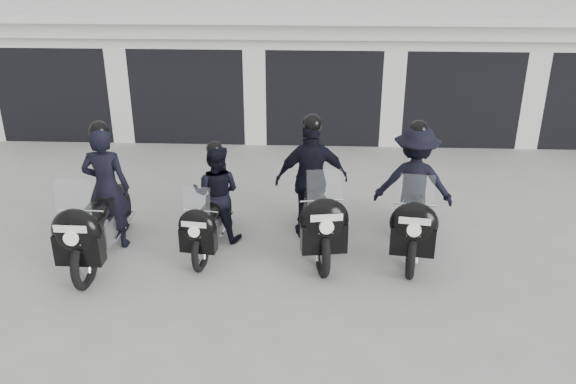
{
  "coord_description": "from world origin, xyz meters",
  "views": [
    {
      "loc": [
        -0.18,
        -7.97,
        4.73
      ],
      "look_at": [
        -0.56,
        0.35,
        1.05
      ],
      "focal_mm": 38.0,
      "sensor_mm": 36.0,
      "label": 1
    }
  ],
  "objects_px": {
    "police_bike_b": "(214,202)",
    "police_bike_c": "(313,190)",
    "police_bike_d": "(414,193)",
    "police_bike_a": "(100,206)"
  },
  "relations": [
    {
      "from": "police_bike_a",
      "to": "police_bike_b",
      "type": "xyz_separation_m",
      "value": [
        1.64,
        0.46,
        -0.12
      ]
    },
    {
      "from": "police_bike_a",
      "to": "police_bike_d",
      "type": "xyz_separation_m",
      "value": [
        4.76,
        0.61,
        0.04
      ]
    },
    {
      "from": "police_bike_a",
      "to": "police_bike_c",
      "type": "distance_m",
      "value": 3.26
    },
    {
      "from": "police_bike_a",
      "to": "police_bike_b",
      "type": "relative_size",
      "value": 1.24
    },
    {
      "from": "police_bike_a",
      "to": "police_bike_c",
      "type": "xyz_separation_m",
      "value": [
        3.2,
        0.61,
        0.06
      ]
    },
    {
      "from": "police_bike_b",
      "to": "police_bike_c",
      "type": "relative_size",
      "value": 0.81
    },
    {
      "from": "police_bike_c",
      "to": "police_bike_d",
      "type": "xyz_separation_m",
      "value": [
        1.56,
        -0.0,
        -0.02
      ]
    },
    {
      "from": "police_bike_d",
      "to": "police_bike_a",
      "type": "bearing_deg",
      "value": -164.98
    },
    {
      "from": "police_bike_a",
      "to": "police_bike_c",
      "type": "bearing_deg",
      "value": 11.91
    },
    {
      "from": "police_bike_b",
      "to": "police_bike_d",
      "type": "xyz_separation_m",
      "value": [
        3.12,
        0.14,
        0.15
      ]
    }
  ]
}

